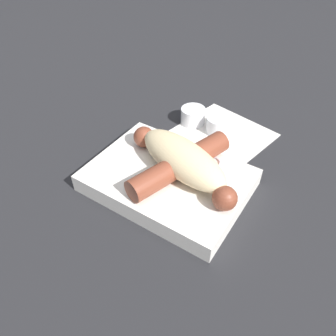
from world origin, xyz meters
name	(u,v)px	position (x,y,z in m)	size (l,w,h in m)	color
ground_plane	(168,187)	(0.00, 0.00, 0.00)	(3.00, 3.00, 0.00)	#232326
food_tray	(168,180)	(0.00, 0.00, 0.01)	(0.23, 0.16, 0.03)	silver
bread_roll	(183,159)	(0.01, 0.02, 0.05)	(0.17, 0.10, 0.05)	beige
sausage	(180,164)	(0.01, 0.01, 0.04)	(0.20, 0.17, 0.03)	brown
pickled_veggies	(211,173)	(0.05, 0.03, 0.03)	(0.07, 0.06, 0.01)	orange
napkin	(221,135)	(0.01, 0.16, 0.00)	(0.18, 0.18, 0.00)	white
condiment_cup_near	(219,126)	(0.00, 0.17, 0.01)	(0.04, 0.04, 0.03)	white
condiment_cup_far	(193,117)	(-0.05, 0.17, 0.01)	(0.04, 0.04, 0.03)	white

